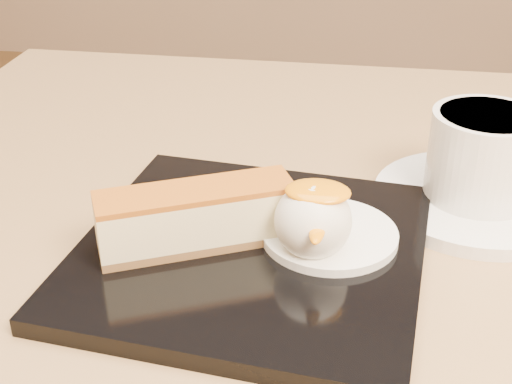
% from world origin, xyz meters
% --- Properties ---
extents(dessert_plate, '(0.24, 0.24, 0.01)m').
position_xyz_m(dessert_plate, '(-0.06, -0.01, 0.73)').
color(dessert_plate, black).
rests_on(dessert_plate, table).
extents(cheesecake, '(0.13, 0.09, 0.04)m').
position_xyz_m(cheesecake, '(-0.09, -0.01, 0.75)').
color(cheesecake, brown).
rests_on(cheesecake, dessert_plate).
extents(cream_smear, '(0.09, 0.09, 0.01)m').
position_xyz_m(cream_smear, '(-0.01, 0.01, 0.73)').
color(cream_smear, white).
rests_on(cream_smear, dessert_plate).
extents(ice_cream_scoop, '(0.05, 0.05, 0.05)m').
position_xyz_m(ice_cream_scoop, '(-0.02, -0.01, 0.76)').
color(ice_cream_scoop, white).
rests_on(ice_cream_scoop, cream_smear).
extents(mango_sauce, '(0.04, 0.03, 0.01)m').
position_xyz_m(mango_sauce, '(-0.01, -0.01, 0.78)').
color(mango_sauce, orange).
rests_on(mango_sauce, ice_cream_scoop).
extents(mint_sprig, '(0.03, 0.02, 0.00)m').
position_xyz_m(mint_sprig, '(-0.04, 0.03, 0.74)').
color(mint_sprig, green).
rests_on(mint_sprig, cream_smear).
extents(saucer, '(0.15, 0.15, 0.01)m').
position_xyz_m(saucer, '(0.10, 0.09, 0.72)').
color(saucer, white).
rests_on(saucer, table).
extents(coffee_cup, '(0.10, 0.08, 0.06)m').
position_xyz_m(coffee_cup, '(0.10, 0.09, 0.76)').
color(coffee_cup, white).
rests_on(coffee_cup, saucer).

